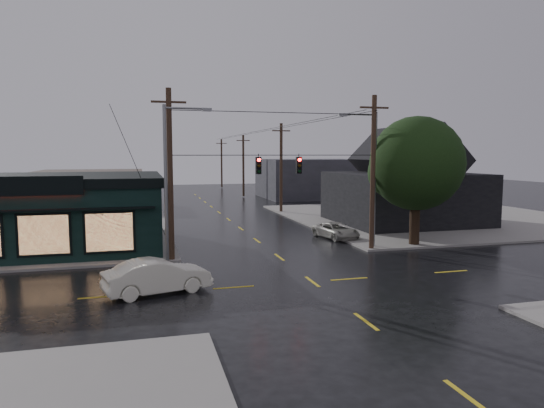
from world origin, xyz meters
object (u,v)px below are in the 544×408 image
object	(u,v)px
utility_pole_ne	(371,250)
sedan_cream	(158,276)
utility_pole_nw	(172,262)
suv_silver	(336,231)
corner_tree	(416,164)

from	to	relation	value
utility_pole_ne	sedan_cream	world-z (taller)	utility_pole_ne
utility_pole_nw	utility_pole_ne	bearing A→B (deg)	0.00
suv_silver	utility_pole_nw	bearing A→B (deg)	-170.23
suv_silver	corner_tree	bearing A→B (deg)	-57.81
utility_pole_ne	suv_silver	size ratio (longest dim) A/B	2.37
corner_tree	sedan_cream	distance (m)	19.61
corner_tree	utility_pole_nw	bearing A→B (deg)	-177.96
utility_pole_ne	sedan_cream	size ratio (longest dim) A/B	2.10
corner_tree	utility_pole_nw	distance (m)	17.52
utility_pole_ne	sedan_cream	distance (m)	15.51
sedan_cream	suv_silver	bearing A→B (deg)	-65.41
utility_pole_nw	utility_pole_ne	size ratio (longest dim) A/B	1.00
utility_pole_nw	sedan_cream	world-z (taller)	utility_pole_nw
utility_pole_nw	utility_pole_ne	xyz separation A→B (m)	(13.00, 0.00, 0.00)
utility_pole_nw	sedan_cream	size ratio (longest dim) A/B	2.10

